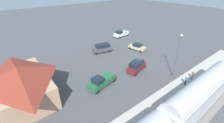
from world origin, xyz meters
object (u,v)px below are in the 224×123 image
Objects in this scene: suv_charcoal at (102,48)px; pickup_white at (121,34)px; station_building at (21,82)px; sedan_tan at (137,47)px; suv_maroon at (137,66)px; pedestrian_waiting_far at (186,80)px; pickup_green at (102,81)px; light_pole_near_platform at (178,52)px; pedestrian_on_platform at (193,74)px.

suv_charcoal is 13.53m from pickup_white.
station_building is 2.63× the size of sedan_tan.
station_building is 2.40× the size of suv_maroon.
pedestrian_waiting_far is 9.44m from suv_maroon.
pickup_green is 14.48m from suv_charcoal.
suv_maroon is 8.24m from light_pole_near_platform.
pedestrian_waiting_far is 21.21m from suv_charcoal.
suv_charcoal is (11.76, -8.45, 0.12)m from pickup_green.
pickup_white is at bearing -62.84° from suv_charcoal.
pedestrian_waiting_far is at bearing -171.82° from suv_charcoal.
pedestrian_waiting_far is (-0.15, 2.71, 0.00)m from pedestrian_on_platform.
station_building is at bearing 112.02° from pickup_white.
station_building reaches higher than pedestrian_on_platform.
sedan_tan is at bearing -17.38° from pedestrian_waiting_far.
station_building is 1.47× the size of light_pole_near_platform.
sedan_tan is at bearing -67.09° from pickup_green.
suv_maroon is at bearing 146.82° from pickup_white.
pedestrian_on_platform is 5.23m from light_pole_near_platform.
pickup_green is 1.09× the size of suv_charcoal.
sedan_tan is 14.39m from light_pole_near_platform.
station_building is 29.20m from pedestrian_on_platform.
suv_charcoal reaches higher than sedan_tan.
station_building is 2.21× the size of pickup_green.
station_building reaches higher than pedestrian_waiting_far.
pickup_green is at bearing 131.21° from pickup_white.
station_building reaches higher than suv_charcoal.
pedestrian_on_platform is at bearing -86.79° from pedestrian_waiting_far.
pickup_white is at bearing -33.18° from suv_maroon.
pickup_green is 0.67× the size of light_pole_near_platform.
suv_charcoal is (6.69, -19.76, -1.83)m from station_building.
pedestrian_on_platform is 0.20× the size of light_pole_near_platform.
pedestrian_on_platform is at bearing -147.77° from suv_maroon.
light_pole_near_platform reaches higher than pickup_white.
pedestrian_on_platform is 1.00× the size of pedestrian_waiting_far.
station_building is at bearing 75.05° from suv_maroon.
pickup_white is (12.86, -31.79, -1.95)m from station_building.
suv_charcoal is (4.77, 8.10, 0.27)m from sedan_tan.
light_pole_near_platform reaches higher than suv_charcoal.
pedestrian_waiting_far is 0.31× the size of pickup_white.
pedestrian_waiting_far is 0.20× the size of light_pole_near_platform.
pedestrian_waiting_far is 17.01m from sedan_tan.
suv_maroon is at bearing 132.29° from sedan_tan.
pickup_green is at bearing 64.10° from light_pole_near_platform.
pedestrian_on_platform is 0.33× the size of suv_charcoal.
suv_charcoal reaches higher than pickup_white.
pedestrian_on_platform is 0.33× the size of suv_maroon.
light_pole_near_platform is (-11.20, -23.91, 2.32)m from station_building.
sedan_tan is 11.63m from pickup_white.
pickup_white is at bearing -18.35° from pedestrian_waiting_far.
pedestrian_on_platform is 16.84m from pickup_green.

